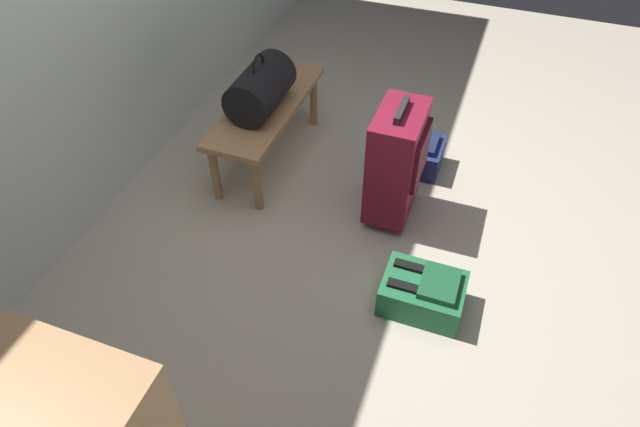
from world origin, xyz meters
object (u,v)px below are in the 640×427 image
object	(u,v)px
duffel_bag_black	(260,88)
suitcase_upright_burgundy	(396,162)
backpack_green	(423,293)
cell_phone	(284,76)
backpack_navy	(411,152)
bench	(267,112)

from	to	relation	value
duffel_bag_black	suitcase_upright_burgundy	distance (m)	0.87
suitcase_upright_burgundy	backpack_green	bearing A→B (deg)	-152.10
cell_phone	backpack_navy	size ratio (longest dim) A/B	0.38
duffel_bag_black	backpack_navy	world-z (taller)	duffel_bag_black
bench	backpack_green	size ratio (longest dim) A/B	2.63
bench	duffel_bag_black	world-z (taller)	duffel_bag_black
duffel_bag_black	cell_phone	size ratio (longest dim) A/B	3.06
cell_phone	suitcase_upright_burgundy	distance (m)	1.01
duffel_bag_black	bench	bearing A→B (deg)	-0.00
bench	backpack_navy	size ratio (longest dim) A/B	2.63
bench	cell_phone	world-z (taller)	cell_phone
backpack_navy	suitcase_upright_burgundy	bearing A→B (deg)	179.68
backpack_navy	cell_phone	bearing A→B (deg)	84.65
duffel_bag_black	suitcase_upright_burgundy	xyz separation A→B (m)	(-0.16, -0.84, -0.17)
cell_phone	backpack_navy	xyz separation A→B (m)	(-0.08, -0.86, -0.31)
bench	duffel_bag_black	bearing A→B (deg)	180.00
bench	cell_phone	xyz separation A→B (m)	(0.31, 0.02, 0.07)
cell_phone	backpack_green	xyz separation A→B (m)	(-1.11, -1.17, -0.31)
backpack_green	bench	bearing A→B (deg)	55.33
bench	duffel_bag_black	distance (m)	0.20
suitcase_upright_burgundy	backpack_green	xyz separation A→B (m)	(-0.58, -0.31, -0.27)
suitcase_upright_burgundy	duffel_bag_black	bearing A→B (deg)	79.22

